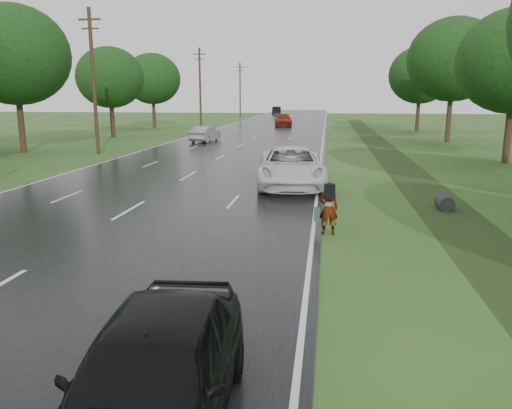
{
  "coord_description": "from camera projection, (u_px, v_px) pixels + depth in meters",
  "views": [
    {
      "loc": [
        7.09,
        -8.95,
        4.16
      ],
      "look_at": [
        5.27,
        3.92,
        1.3
      ],
      "focal_mm": 35.0,
      "sensor_mm": 36.0,
      "label": 1
    }
  ],
  "objects": [
    {
      "name": "pedestrian",
      "position": [
        328.0,
        208.0,
        15.06
      ],
      "size": [
        0.74,
        0.63,
        1.6
      ],
      "rotation": [
        0.0,
        0.0,
        3.21
      ],
      "color": "#A5998C",
      "rests_on": "ground"
    },
    {
      "name": "far_car_red",
      "position": [
        283.0,
        120.0,
        67.32
      ],
      "size": [
        2.84,
        5.84,
        1.64
      ],
      "primitive_type": "imported",
      "rotation": [
        0.0,
        0.0,
        0.1
      ],
      "color": "maroon",
      "rests_on": "road"
    },
    {
      "name": "utility_pole_mid",
      "position": [
        93.0,
        80.0,
        34.83
      ],
      "size": [
        1.6,
        0.26,
        10.0
      ],
      "color": "#352615",
      "rests_on": "ground"
    },
    {
      "name": "edge_stripe_west",
      "position": [
        200.0,
        133.0,
        54.94
      ],
      "size": [
        0.12,
        180.0,
        0.01
      ],
      "primitive_type": "cube",
      "color": "silver",
      "rests_on": "road"
    },
    {
      "name": "utility_pole_far",
      "position": [
        200.0,
        87.0,
        63.84
      ],
      "size": [
        1.6,
        0.26,
        10.0
      ],
      "color": "#352615",
      "rests_on": "ground"
    },
    {
      "name": "tree_west_f",
      "position": [
        152.0,
        79.0,
        62.47
      ],
      "size": [
        7.0,
        7.0,
        9.29
      ],
      "color": "#352615",
      "rests_on": "ground"
    },
    {
      "name": "white_pickup",
      "position": [
        291.0,
        167.0,
        22.88
      ],
      "size": [
        3.56,
        6.69,
        1.79
      ],
      "primitive_type": "imported",
      "rotation": [
        0.0,
        0.0,
        0.1
      ],
      "color": "silver",
      "rests_on": "road"
    },
    {
      "name": "silver_sedan",
      "position": [
        205.0,
        134.0,
        44.76
      ],
      "size": [
        2.06,
        4.42,
        1.4
      ],
      "primitive_type": "imported",
      "rotation": [
        0.0,
        0.0,
        3.0
      ],
      "color": "gray",
      "rests_on": "road"
    },
    {
      "name": "tree_west_c",
      "position": [
        14.0,
        55.0,
        35.25
      ],
      "size": [
        7.8,
        7.8,
        10.43
      ],
      "color": "#352615",
      "rests_on": "ground"
    },
    {
      "name": "tree_east_f",
      "position": [
        420.0,
        75.0,
        57.04
      ],
      "size": [
        7.2,
        7.2,
        9.62
      ],
      "color": "#352615",
      "rests_on": "ground"
    },
    {
      "name": "utility_pole_distant",
      "position": [
        240.0,
        89.0,
        92.85
      ],
      "size": [
        1.6,
        0.26,
        10.0
      ],
      "color": "#352615",
      "rests_on": "ground"
    },
    {
      "name": "center_line",
      "position": [
        261.0,
        134.0,
        54.02
      ],
      "size": [
        0.12,
        180.0,
        0.01
      ],
      "primitive_type": "cube",
      "color": "silver",
      "rests_on": "road"
    },
    {
      "name": "edge_stripe_east",
      "position": [
        324.0,
        134.0,
        53.1
      ],
      "size": [
        0.12,
        180.0,
        0.01
      ],
      "primitive_type": "cube",
      "color": "silver",
      "rests_on": "road"
    },
    {
      "name": "road",
      "position": [
        261.0,
        134.0,
        54.02
      ],
      "size": [
        14.0,
        180.0,
        0.04
      ],
      "primitive_type": "cube",
      "color": "black",
      "rests_on": "ground"
    },
    {
      "name": "tree_east_d",
      "position": [
        454.0,
        60.0,
        43.29
      ],
      "size": [
        8.0,
        8.0,
        10.76
      ],
      "color": "#352615",
      "rests_on": "ground"
    },
    {
      "name": "drainage_ditch",
      "position": [
        408.0,
        173.0,
        27.02
      ],
      "size": [
        2.2,
        120.0,
        0.56
      ],
      "color": "#203213",
      "rests_on": "ground"
    },
    {
      "name": "dark_sedan",
      "position": [
        154.0,
        376.0,
        6.02
      ],
      "size": [
        2.22,
        4.84,
        1.61
      ],
      "primitive_type": "imported",
      "rotation": [
        0.0,
        0.0,
        0.07
      ],
      "color": "black",
      "rests_on": "road"
    },
    {
      "name": "far_car_dark",
      "position": [
        277.0,
        111.0,
        106.53
      ],
      "size": [
        2.18,
        5.3,
        1.71
      ],
      "primitive_type": "imported",
      "rotation": [
        0.0,
        0.0,
        3.22
      ],
      "color": "black",
      "rests_on": "road"
    },
    {
      "name": "tree_west_d",
      "position": [
        110.0,
        78.0,
        48.92
      ],
      "size": [
        6.6,
        6.6,
        8.8
      ],
      "color": "#352615",
      "rests_on": "ground"
    }
  ]
}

